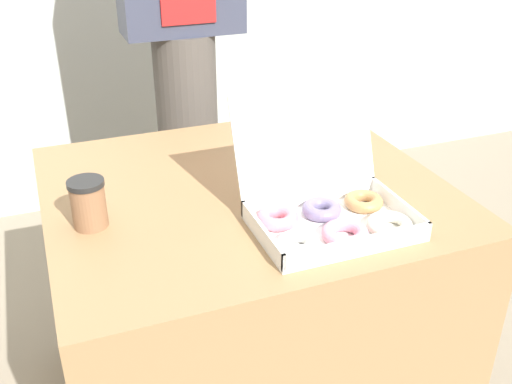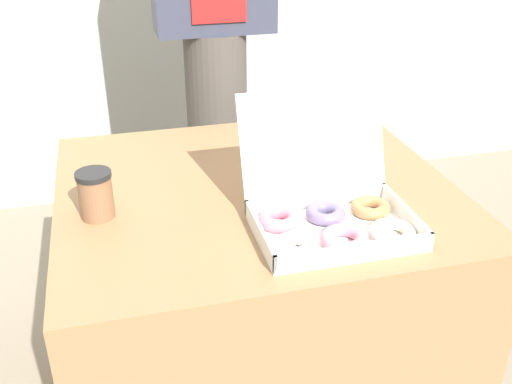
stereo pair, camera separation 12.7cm
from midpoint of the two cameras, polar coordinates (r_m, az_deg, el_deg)
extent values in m
cube|color=#99754C|center=(1.72, -3.08, -10.36)|extent=(0.99, 0.89, 0.73)
cube|color=white|center=(1.34, 4.62, -3.51)|extent=(0.35, 0.24, 0.01)
cube|color=white|center=(1.27, -2.27, -4.08)|extent=(0.01, 0.24, 0.04)
cube|color=white|center=(1.40, 10.94, -1.38)|extent=(0.01, 0.24, 0.04)
cube|color=white|center=(1.24, 6.95, -5.21)|extent=(0.35, 0.01, 0.04)
cube|color=white|center=(1.42, 2.67, -0.46)|extent=(0.35, 0.01, 0.04)
cube|color=white|center=(1.40, 2.03, 5.13)|extent=(0.35, 0.09, 0.23)
torus|color=white|center=(1.25, 1.15, -5.02)|extent=(0.12, 0.12, 0.03)
torus|color=pink|center=(1.34, -0.65, -2.56)|extent=(0.13, 0.13, 0.03)
torus|color=pink|center=(1.29, 5.71, -4.05)|extent=(0.10, 0.10, 0.03)
torus|color=slate|center=(1.37, 3.66, -1.74)|extent=(0.13, 0.13, 0.03)
torus|color=silver|center=(1.34, 9.96, -3.16)|extent=(0.14, 0.14, 0.03)
torus|color=#B27F4C|center=(1.42, 7.72, -0.97)|extent=(0.11, 0.11, 0.03)
cylinder|color=#8C6042|center=(1.39, -18.18, -1.34)|extent=(0.08, 0.08, 0.10)
cylinder|color=black|center=(1.37, -18.53, 0.73)|extent=(0.08, 0.08, 0.01)
cylinder|color=#4C4742|center=(2.28, -7.90, 2.97)|extent=(0.22, 0.22, 0.96)
camera|label=1|loc=(0.06, -92.86, -1.51)|focal=42.00mm
camera|label=2|loc=(0.06, 87.14, 1.51)|focal=42.00mm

